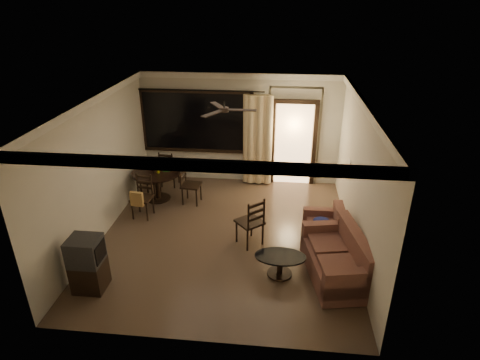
# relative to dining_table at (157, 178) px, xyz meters

# --- Properties ---
(ground) EXTENTS (5.50, 5.50, 0.00)m
(ground) POSITION_rel_dining_table_xyz_m (1.85, -1.45, -0.56)
(ground) COLOR #7F6651
(ground) RESTS_ON ground
(room_shell) EXTENTS (5.50, 6.70, 5.50)m
(room_shell) POSITION_rel_dining_table_xyz_m (2.44, 0.32, 1.27)
(room_shell) COLOR beige
(room_shell) RESTS_ON ground
(dining_table) EXTENTS (1.14, 1.14, 0.94)m
(dining_table) POSITION_rel_dining_table_xyz_m (0.00, 0.00, 0.00)
(dining_table) COLOR black
(dining_table) RESTS_ON ground
(dining_chair_west) EXTENTS (0.46, 0.46, 0.95)m
(dining_chair_west) POSITION_rel_dining_table_xyz_m (-0.19, 0.09, -0.28)
(dining_chair_west) COLOR black
(dining_chair_west) RESTS_ON ground
(dining_chair_east) EXTENTS (0.46, 0.46, 0.95)m
(dining_chair_east) POSITION_rel_dining_table_xyz_m (0.83, -0.09, -0.28)
(dining_chair_east) COLOR black
(dining_chair_east) RESTS_ON ground
(dining_chair_south) EXTENTS (0.46, 0.51, 0.95)m
(dining_chair_south) POSITION_rel_dining_table_xyz_m (-0.09, -0.85, -0.26)
(dining_chair_south) COLOR black
(dining_chair_south) RESTS_ON ground
(dining_chair_north) EXTENTS (0.46, 0.46, 0.95)m
(dining_chair_north) POSITION_rel_dining_table_xyz_m (0.08, 0.78, -0.28)
(dining_chair_north) COLOR black
(dining_chair_north) RESTS_ON ground
(tv_cabinet) EXTENTS (0.52, 0.46, 0.98)m
(tv_cabinet) POSITION_rel_dining_table_xyz_m (-0.20, -3.25, -0.07)
(tv_cabinet) COLOR black
(tv_cabinet) RESTS_ON ground
(sofa) EXTENTS (1.13, 1.73, 0.85)m
(sofa) POSITION_rel_dining_table_xyz_m (3.96, -2.52, -0.22)
(sofa) COLOR #4C2423
(sofa) RESTS_ON ground
(armchair) EXTENTS (0.77, 0.77, 0.77)m
(armchair) POSITION_rel_dining_table_xyz_m (3.82, -1.49, -0.25)
(armchair) COLOR #4C2423
(armchair) RESTS_ON ground
(coffee_table) EXTENTS (0.90, 0.54, 0.39)m
(coffee_table) POSITION_rel_dining_table_xyz_m (2.95, -2.57, -0.30)
(coffee_table) COLOR black
(coffee_table) RESTS_ON ground
(side_chair) EXTENTS (0.64, 0.64, 1.03)m
(side_chair) POSITION_rel_dining_table_xyz_m (2.35, -1.66, -0.26)
(side_chair) COLOR black
(side_chair) RESTS_ON ground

